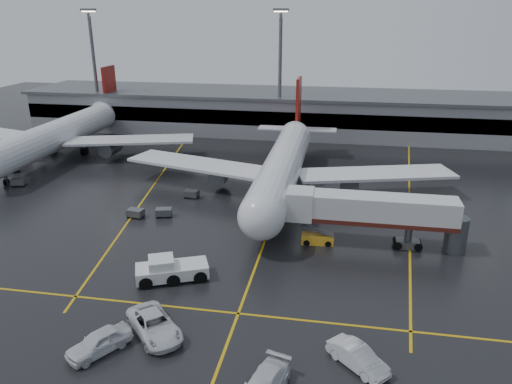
# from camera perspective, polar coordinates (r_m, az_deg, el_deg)

# --- Properties ---
(ground) EXTENTS (220.00, 220.00, 0.00)m
(ground) POSITION_cam_1_polar(r_m,az_deg,el_deg) (63.58, 2.10, -2.88)
(ground) COLOR black
(ground) RESTS_ON ground
(apron_line_centre) EXTENTS (0.25, 90.00, 0.02)m
(apron_line_centre) POSITION_cam_1_polar(r_m,az_deg,el_deg) (63.57, 2.10, -2.87)
(apron_line_centre) COLOR gold
(apron_line_centre) RESTS_ON ground
(apron_line_stop) EXTENTS (60.00, 0.25, 0.02)m
(apron_line_stop) POSITION_cam_1_polar(r_m,az_deg,el_deg) (44.47, -2.07, -13.91)
(apron_line_stop) COLOR gold
(apron_line_stop) RESTS_ON ground
(apron_line_left) EXTENTS (9.99, 69.35, 0.02)m
(apron_line_left) POSITION_cam_1_polar(r_m,az_deg,el_deg) (77.59, -11.60, 1.07)
(apron_line_left) COLOR gold
(apron_line_left) RESTS_ON ground
(apron_line_right) EXTENTS (7.57, 69.64, 0.02)m
(apron_line_right) POSITION_cam_1_polar(r_m,az_deg,el_deg) (73.04, 17.37, -0.68)
(apron_line_right) COLOR gold
(apron_line_right) RESTS_ON ground
(terminal) EXTENTS (122.00, 19.00, 8.60)m
(terminal) POSITION_cam_1_polar(r_m,az_deg,el_deg) (108.13, 5.80, 9.16)
(terminal) COLOR gray
(terminal) RESTS_ON ground
(light_mast_left) EXTENTS (3.00, 1.20, 25.45)m
(light_mast_left) POSITION_cam_1_polar(r_m,az_deg,el_deg) (113.59, -18.27, 14.00)
(light_mast_left) COLOR #595B60
(light_mast_left) RESTS_ON ground
(light_mast_mid) EXTENTS (3.00, 1.20, 25.45)m
(light_mast_mid) POSITION_cam_1_polar(r_m,az_deg,el_deg) (101.30, 2.81, 14.30)
(light_mast_mid) COLOR #595B60
(light_mast_mid) RESTS_ON ground
(main_airliner) EXTENTS (48.80, 45.60, 14.10)m
(main_airliner) POSITION_cam_1_polar(r_m,az_deg,el_deg) (71.18, 3.25, 3.27)
(main_airliner) COLOR silver
(main_airliner) RESTS_ON ground
(second_airliner) EXTENTS (48.80, 45.60, 14.10)m
(second_airliner) POSITION_cam_1_polar(r_m,az_deg,el_deg) (96.29, -21.58, 6.40)
(second_airliner) COLOR silver
(second_airliner) RESTS_ON ground
(jet_bridge) EXTENTS (19.90, 3.40, 6.05)m
(jet_bridge) POSITION_cam_1_polar(r_m,az_deg,el_deg) (56.15, 13.34, -2.33)
(jet_bridge) COLOR silver
(jet_bridge) RESTS_ON ground
(pushback_tractor) EXTENTS (7.56, 5.34, 2.51)m
(pushback_tractor) POSITION_cam_1_polar(r_m,az_deg,el_deg) (49.69, -9.95, -8.92)
(pushback_tractor) COLOR silver
(pushback_tractor) RESTS_ON ground
(belt_loader) EXTENTS (3.71, 1.89, 2.30)m
(belt_loader) POSITION_cam_1_polar(r_m,az_deg,el_deg) (56.73, 7.14, -5.39)
(belt_loader) COLOR gold
(belt_loader) RESTS_ON ground
(service_van_a) EXTENTS (6.55, 6.75, 1.79)m
(service_van_a) POSITION_cam_1_polar(r_m,az_deg,el_deg) (42.35, -11.70, -14.88)
(service_van_a) COLOR silver
(service_van_a) RESTS_ON ground
(service_van_c) EXTENTS (4.89, 4.74, 1.67)m
(service_van_c) POSITION_cam_1_polar(r_m,az_deg,el_deg) (39.21, 11.73, -18.26)
(service_van_c) COLOR silver
(service_van_c) RESTS_ON ground
(service_van_d) EXTENTS (4.59, 5.47, 1.77)m
(service_van_d) POSITION_cam_1_polar(r_m,az_deg,el_deg) (41.61, -17.75, -16.24)
(service_van_d) COLOR silver
(service_van_d) RESTS_ON ground
(baggage_cart_a) EXTENTS (2.25, 1.74, 1.12)m
(baggage_cart_a) POSITION_cam_1_polar(r_m,az_deg,el_deg) (64.46, -10.66, -2.30)
(baggage_cart_a) COLOR #595B60
(baggage_cart_a) RESTS_ON ground
(baggage_cart_b) EXTENTS (2.14, 1.53, 1.12)m
(baggage_cart_b) POSITION_cam_1_polar(r_m,az_deg,el_deg) (65.01, -13.81, -2.35)
(baggage_cart_b) COLOR #595B60
(baggage_cart_b) RESTS_ON ground
(baggage_cart_c) EXTENTS (2.11, 1.48, 1.12)m
(baggage_cart_c) POSITION_cam_1_polar(r_m,az_deg,el_deg) (70.36, -7.51, -0.16)
(baggage_cart_c) COLOR #595B60
(baggage_cart_c) RESTS_ON ground
(baggage_cart_d) EXTENTS (2.19, 1.62, 1.12)m
(baggage_cart_d) POSITION_cam_1_polar(r_m,az_deg,el_deg) (90.53, -26.48, 2.50)
(baggage_cart_d) COLOR #595B60
(baggage_cart_d) RESTS_ON ground
(baggage_cart_e) EXTENTS (2.24, 1.71, 1.12)m
(baggage_cart_e) POSITION_cam_1_polar(r_m,az_deg,el_deg) (82.83, -25.85, 1.09)
(baggage_cart_e) COLOR #595B60
(baggage_cart_e) RESTS_ON ground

